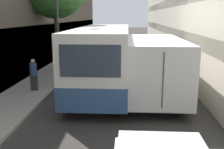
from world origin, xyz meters
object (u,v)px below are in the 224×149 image
Objects in this scene: box_truck at (152,63)px; panel_van at (111,46)px; pedestrian at (34,74)px; bus at (104,57)px.

panel_van is (-2.68, 10.45, -0.36)m from box_truck.
box_truck reaches higher than pedestrian.
box_truck is 1.82× the size of panel_van.
bus is 1.17× the size of box_truck.
bus reaches higher than panel_van.
panel_van is at bearing 104.40° from box_truck.
box_truck is 5.90m from pedestrian.
panel_van is 2.97× the size of pedestrian.
bus is 2.13× the size of panel_van.
pedestrian is at bearing -160.60° from bus.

